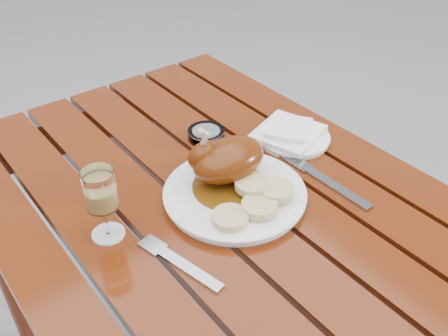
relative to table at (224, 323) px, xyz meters
The scene contains 10 objects.
table is the anchor object (origin of this frame).
dinner_plate 0.39m from the table, ahead, with size 0.28×0.28×0.02m, color white.
roast_duck 0.44m from the table, 49.14° to the left, with size 0.17×0.16×0.12m.
bread_dumplings 0.41m from the table, 57.79° to the right, with size 0.18×0.12×0.03m.
wine_glass 0.50m from the table, 163.27° to the left, with size 0.06×0.06×0.14m, color tan.
side_plate 0.47m from the table, 16.66° to the left, with size 0.17×0.17×0.01m, color white.
napkin 0.48m from the table, 19.26° to the left, with size 0.14×0.13×0.01m, color white.
ashtray 0.46m from the table, 61.67° to the left, with size 0.09×0.09×0.02m, color #B2B7BC.
fork 0.42m from the table, 151.30° to the right, with size 0.02×0.16×0.01m, color gray.
knife 0.44m from the table, 19.68° to the right, with size 0.02×0.22×0.01m, color gray.
Camera 1 is at (-0.46, -0.58, 1.39)m, focal length 40.00 mm.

